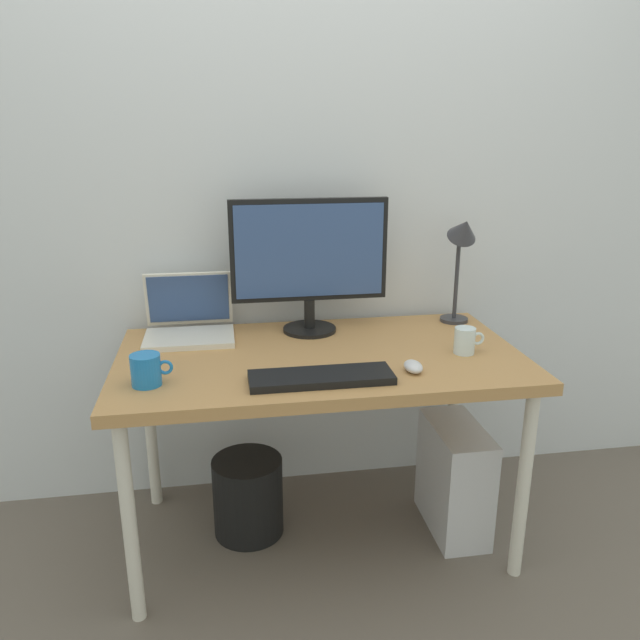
{
  "coord_description": "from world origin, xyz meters",
  "views": [
    {
      "loc": [
        -0.32,
        -1.95,
        1.47
      ],
      "look_at": [
        0.0,
        0.0,
        0.85
      ],
      "focal_mm": 34.68,
      "sensor_mm": 36.0,
      "label": 1
    }
  ],
  "objects_px": {
    "glass_cup": "(465,340)",
    "coffee_mug": "(146,370)",
    "laptop": "(189,321)",
    "keyboard": "(321,377)",
    "mouse": "(413,366)",
    "computer_tower": "(454,478)",
    "desk_lamp": "(462,246)",
    "monitor": "(309,258)",
    "wastebasket": "(248,496)",
    "desk": "(320,370)"
  },
  "relations": [
    {
      "from": "monitor",
      "to": "keyboard",
      "type": "height_order",
      "value": "monitor"
    },
    {
      "from": "mouse",
      "to": "coffee_mug",
      "type": "relative_size",
      "value": 0.72
    },
    {
      "from": "desk",
      "to": "wastebasket",
      "type": "distance_m",
      "value": 0.58
    },
    {
      "from": "desk",
      "to": "computer_tower",
      "type": "xyz_separation_m",
      "value": [
        0.51,
        -0.03,
        -0.46
      ]
    },
    {
      "from": "monitor",
      "to": "wastebasket",
      "type": "bearing_deg",
      "value": -145.59
    },
    {
      "from": "mouse",
      "to": "coffee_mug",
      "type": "bearing_deg",
      "value": 178.11
    },
    {
      "from": "desk",
      "to": "glass_cup",
      "type": "height_order",
      "value": "glass_cup"
    },
    {
      "from": "laptop",
      "to": "glass_cup",
      "type": "distance_m",
      "value": 0.99
    },
    {
      "from": "coffee_mug",
      "to": "computer_tower",
      "type": "height_order",
      "value": "coffee_mug"
    },
    {
      "from": "laptop",
      "to": "wastebasket",
      "type": "bearing_deg",
      "value": -46.62
    },
    {
      "from": "computer_tower",
      "to": "desk",
      "type": "bearing_deg",
      "value": 176.36
    },
    {
      "from": "laptop",
      "to": "wastebasket",
      "type": "xyz_separation_m",
      "value": [
        0.18,
        -0.19,
        -0.63
      ]
    },
    {
      "from": "laptop",
      "to": "wastebasket",
      "type": "relative_size",
      "value": 1.07
    },
    {
      "from": "glass_cup",
      "to": "computer_tower",
      "type": "distance_m",
      "value": 0.56
    },
    {
      "from": "laptop",
      "to": "keyboard",
      "type": "xyz_separation_m",
      "value": [
        0.41,
        -0.5,
        -0.05
      ]
    },
    {
      "from": "coffee_mug",
      "to": "wastebasket",
      "type": "distance_m",
      "value": 0.73
    },
    {
      "from": "glass_cup",
      "to": "computer_tower",
      "type": "bearing_deg",
      "value": 69.04
    },
    {
      "from": "keyboard",
      "to": "mouse",
      "type": "bearing_deg",
      "value": 5.34
    },
    {
      "from": "monitor",
      "to": "mouse",
      "type": "distance_m",
      "value": 0.59
    },
    {
      "from": "mouse",
      "to": "laptop",
      "type": "bearing_deg",
      "value": 146.63
    },
    {
      "from": "desk",
      "to": "computer_tower",
      "type": "bearing_deg",
      "value": -3.64
    },
    {
      "from": "coffee_mug",
      "to": "desk",
      "type": "bearing_deg",
      "value": 18.05
    },
    {
      "from": "keyboard",
      "to": "computer_tower",
      "type": "height_order",
      "value": "keyboard"
    },
    {
      "from": "desk",
      "to": "mouse",
      "type": "bearing_deg",
      "value": -38.11
    },
    {
      "from": "monitor",
      "to": "computer_tower",
      "type": "xyz_separation_m",
      "value": [
        0.51,
        -0.28,
        -0.8
      ]
    },
    {
      "from": "glass_cup",
      "to": "laptop",
      "type": "bearing_deg",
      "value": 160.22
    },
    {
      "from": "desk",
      "to": "monitor",
      "type": "relative_size",
      "value": 2.38
    },
    {
      "from": "keyboard",
      "to": "desk",
      "type": "bearing_deg",
      "value": 81.55
    },
    {
      "from": "wastebasket",
      "to": "coffee_mug",
      "type": "bearing_deg",
      "value": -139.96
    },
    {
      "from": "desk_lamp",
      "to": "desk",
      "type": "bearing_deg",
      "value": -157.36
    },
    {
      "from": "keyboard",
      "to": "mouse",
      "type": "relative_size",
      "value": 4.89
    },
    {
      "from": "computer_tower",
      "to": "wastebasket",
      "type": "distance_m",
      "value": 0.78
    },
    {
      "from": "keyboard",
      "to": "desk_lamp",
      "type": "bearing_deg",
      "value": 37.72
    },
    {
      "from": "desk_lamp",
      "to": "keyboard",
      "type": "height_order",
      "value": "desk_lamp"
    },
    {
      "from": "desk_lamp",
      "to": "laptop",
      "type": "bearing_deg",
      "value": 179.12
    },
    {
      "from": "desk",
      "to": "mouse",
      "type": "xyz_separation_m",
      "value": [
        0.26,
        -0.21,
        0.08
      ]
    },
    {
      "from": "coffee_mug",
      "to": "wastebasket",
      "type": "xyz_separation_m",
      "value": [
        0.29,
        0.25,
        -0.62
      ]
    },
    {
      "from": "monitor",
      "to": "computer_tower",
      "type": "relative_size",
      "value": 1.37
    },
    {
      "from": "glass_cup",
      "to": "coffee_mug",
      "type": "bearing_deg",
      "value": -174.26
    },
    {
      "from": "laptop",
      "to": "desk_lamp",
      "type": "xyz_separation_m",
      "value": [
        1.03,
        -0.02,
        0.25
      ]
    },
    {
      "from": "desk_lamp",
      "to": "mouse",
      "type": "xyz_separation_m",
      "value": [
        -0.32,
        -0.45,
        -0.29
      ]
    },
    {
      "from": "desk_lamp",
      "to": "glass_cup",
      "type": "distance_m",
      "value": 0.43
    },
    {
      "from": "glass_cup",
      "to": "keyboard",
      "type": "bearing_deg",
      "value": -163.02
    },
    {
      "from": "keyboard",
      "to": "computer_tower",
      "type": "bearing_deg",
      "value": 20.65
    },
    {
      "from": "desk_lamp",
      "to": "computer_tower",
      "type": "bearing_deg",
      "value": -106.14
    },
    {
      "from": "desk",
      "to": "coffee_mug",
      "type": "bearing_deg",
      "value": -161.95
    },
    {
      "from": "laptop",
      "to": "glass_cup",
      "type": "relative_size",
      "value": 3.02
    },
    {
      "from": "keyboard",
      "to": "wastebasket",
      "type": "relative_size",
      "value": 1.47
    },
    {
      "from": "keyboard",
      "to": "mouse",
      "type": "xyz_separation_m",
      "value": [
        0.3,
        0.03,
        0.01
      ]
    },
    {
      "from": "laptop",
      "to": "mouse",
      "type": "distance_m",
      "value": 0.85
    }
  ]
}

